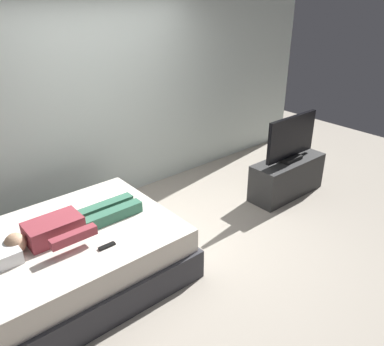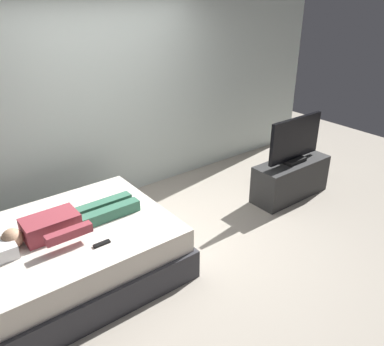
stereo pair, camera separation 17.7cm
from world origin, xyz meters
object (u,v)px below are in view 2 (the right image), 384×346
(person, at_px, (66,222))
(remote, at_px, (102,244))
(bed, at_px, (68,255))
(tv, at_px, (295,141))
(tv_stand, at_px, (290,179))

(person, xyz_separation_m, remote, (0.15, -0.40, -0.07))
(person, bearing_deg, bed, -179.52)
(tv, bearing_deg, bed, 175.92)
(person, distance_m, tv, 2.94)
(bed, height_order, remote, remote)
(remote, relative_size, tv, 0.17)
(remote, bearing_deg, person, 110.47)
(bed, distance_m, tv_stand, 2.96)
(remote, xyz_separation_m, tv_stand, (2.78, 0.19, -0.30))
(tv, bearing_deg, tv_stand, 180.00)
(bed, relative_size, person, 1.57)
(remote, xyz_separation_m, tv, (2.78, 0.19, 0.24))
(tv_stand, bearing_deg, remote, -176.00)
(bed, relative_size, tv, 2.25)
(tv_stand, xyz_separation_m, tv, (0.00, 0.00, 0.53))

